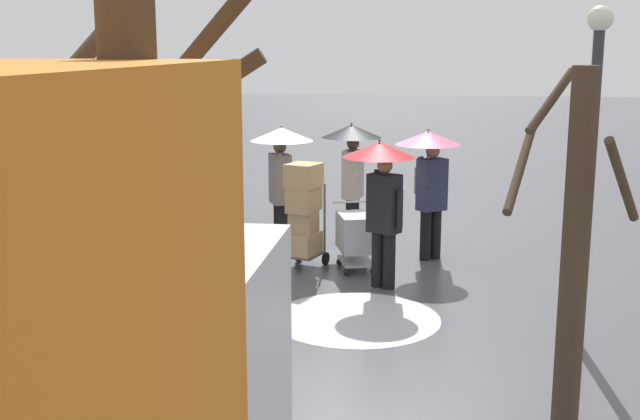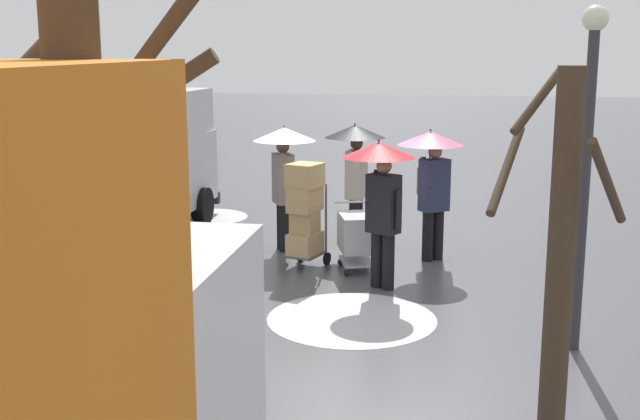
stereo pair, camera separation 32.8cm
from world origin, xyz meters
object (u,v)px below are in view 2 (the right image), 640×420
at_px(shopping_cart_vendor, 357,234).
at_px(street_lamp, 587,144).
at_px(cargo_van_parked_right, 125,173).
at_px(pedestrian_white_side, 284,159).
at_px(hand_dolly_boxes, 305,210).
at_px(bare_tree_far, 91,363).
at_px(pedestrian_pink_side, 356,155).
at_px(pedestrian_far_side, 432,165).
at_px(pedestrian_black_side, 381,179).
at_px(bare_tree_near, 560,250).

relative_size(shopping_cart_vendor, street_lamp, 0.26).
bearing_deg(cargo_van_parked_right, shopping_cart_vendor, 163.00).
height_order(pedestrian_white_side, street_lamp, street_lamp).
distance_m(hand_dolly_boxes, bare_tree_far, 9.02).
distance_m(pedestrian_pink_side, bare_tree_far, 10.56).
xyz_separation_m(cargo_van_parked_right, pedestrian_white_side, (-3.05, 0.42, 0.41)).
xyz_separation_m(cargo_van_parked_right, bare_tree_far, (-4.57, 10.27, 0.87)).
height_order(shopping_cart_vendor, street_lamp, street_lamp).
relative_size(cargo_van_parked_right, pedestrian_white_side, 2.49).
height_order(cargo_van_parked_right, pedestrian_far_side, cargo_van_parked_right).
relative_size(pedestrian_black_side, pedestrian_white_side, 1.00).
relative_size(cargo_van_parked_right, pedestrian_pink_side, 2.49).
relative_size(shopping_cart_vendor, pedestrian_black_side, 0.47).
xyz_separation_m(cargo_van_parked_right, shopping_cart_vendor, (-4.44, 1.36, -0.61)).
bearing_deg(bare_tree_far, pedestrian_far_side, -95.55).
height_order(bare_tree_near, street_lamp, street_lamp).
bearing_deg(bare_tree_far, cargo_van_parked_right, -66.03).
height_order(cargo_van_parked_right, pedestrian_white_side, cargo_van_parked_right).
distance_m(cargo_van_parked_right, pedestrian_white_side, 3.11).
bearing_deg(pedestrian_white_side, cargo_van_parked_right, -7.78).
xyz_separation_m(pedestrian_pink_side, bare_tree_near, (-2.78, 6.68, 0.14)).
relative_size(shopping_cart_vendor, pedestrian_white_side, 0.47).
bearing_deg(cargo_van_parked_right, bare_tree_far, 113.97).
bearing_deg(bare_tree_far, pedestrian_pink_side, -87.77).
xyz_separation_m(bare_tree_near, bare_tree_far, (2.37, 3.86, 0.33)).
bearing_deg(pedestrian_white_side, bare_tree_near, 122.96).
bearing_deg(bare_tree_far, street_lamp, -114.90).
bearing_deg(cargo_van_parked_right, hand_dolly_boxes, 159.30).
bearing_deg(pedestrian_far_side, pedestrian_black_side, 69.39).
height_order(hand_dolly_boxes, pedestrian_pink_side, pedestrian_pink_side).
bearing_deg(pedestrian_black_side, bare_tree_near, 115.94).
height_order(shopping_cart_vendor, pedestrian_black_side, pedestrian_black_side).
relative_size(pedestrian_pink_side, street_lamp, 0.56).
bearing_deg(street_lamp, hand_dolly_boxes, -36.68).
relative_size(pedestrian_white_side, street_lamp, 0.56).
bearing_deg(pedestrian_pink_side, street_lamp, 126.02).
distance_m(bare_tree_near, bare_tree_far, 4.54).
relative_size(bare_tree_near, street_lamp, 0.85).
height_order(hand_dolly_boxes, bare_tree_far, bare_tree_far).
relative_size(hand_dolly_boxes, bare_tree_far, 0.42).
relative_size(pedestrian_white_side, pedestrian_far_side, 1.00).
relative_size(shopping_cart_vendor, hand_dolly_boxes, 0.61).
bearing_deg(pedestrian_far_side, shopping_cart_vendor, 36.91).
distance_m(pedestrian_black_side, pedestrian_white_side, 2.56).
bearing_deg(shopping_cart_vendor, pedestrian_pink_side, -80.19).
height_order(cargo_van_parked_right, bare_tree_near, bare_tree_near).
relative_size(pedestrian_black_side, pedestrian_far_side, 1.00).
bearing_deg(shopping_cart_vendor, cargo_van_parked_right, -17.00).
bearing_deg(pedestrian_pink_side, bare_tree_far, 92.23).
distance_m(cargo_van_parked_right, street_lamp, 8.58).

